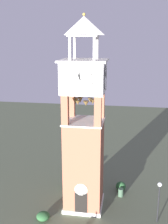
{
  "coord_description": "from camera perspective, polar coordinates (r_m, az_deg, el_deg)",
  "views": [
    {
      "loc": [
        3.63,
        -22.47,
        15.16
      ],
      "look_at": [
        0.0,
        0.0,
        9.06
      ],
      "focal_mm": 44.18,
      "sensor_mm": 36.0,
      "label": 1
    }
  ],
  "objects": [
    {
      "name": "ground",
      "position": [
        27.35,
        0.0,
        -18.65
      ],
      "size": [
        80.0,
        80.0,
        0.0
      ],
      "primitive_type": "plane",
      "color": "#5B664C"
    },
    {
      "name": "trash_bin",
      "position": [
        28.64,
        7.61,
        -16.15
      ],
      "size": [
        0.52,
        0.52,
        0.8
      ],
      "primitive_type": "cylinder",
      "color": "#38513D",
      "rests_on": "ground"
    },
    {
      "name": "clock_tower",
      "position": [
        24.19,
        -0.0,
        -4.79
      ],
      "size": [
        3.85,
        3.85,
        17.09
      ],
      "color": "#93543D",
      "rests_on": "ground"
    },
    {
      "name": "shrub_near_entry",
      "position": [
        29.47,
        7.61,
        -15.0
      ],
      "size": [
        1.01,
        1.01,
        0.97
      ],
      "primitive_type": "ellipsoid",
      "color": "#28562D",
      "rests_on": "ground"
    },
    {
      "name": "shrub_behind_bench",
      "position": [
        29.95,
        -2.77,
        -14.27
      ],
      "size": [
        1.16,
        1.16,
        1.04
      ],
      "primitive_type": "ellipsoid",
      "color": "#28562D",
      "rests_on": "ground"
    },
    {
      "name": "shrub_left_of_tower",
      "position": [
        25.59,
        -8.46,
        -20.55
      ],
      "size": [
        1.16,
        1.16,
        0.69
      ],
      "primitive_type": "ellipsoid",
      "color": "#28562D",
      "rests_on": "ground"
    },
    {
      "name": "lamp_post",
      "position": [
        24.6,
        15.26,
        -16.23
      ],
      "size": [
        0.36,
        0.36,
        3.75
      ],
      "color": "black",
      "rests_on": "ground"
    }
  ]
}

